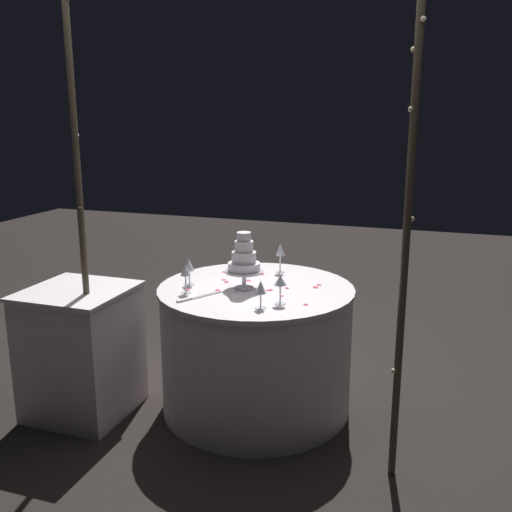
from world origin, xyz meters
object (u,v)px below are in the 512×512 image
tiered_cake (244,260)px  wine_glass_3 (189,266)px  decorative_arch (227,171)px  main_table (256,348)px  wine_glass_0 (186,272)px  wine_glass_1 (280,251)px  wine_glass_4 (280,282)px  wine_glass_2 (261,289)px  side_table (81,351)px  cake_knife (197,297)px

tiered_cake → wine_glass_3: 0.34m
tiered_cake → decorative_arch: bearing=98.3°
main_table → wine_glass_0: (0.34, 0.23, 0.50)m
wine_glass_1 → wine_glass_4: size_ratio=1.18×
main_table → wine_glass_4: size_ratio=7.29×
wine_glass_1 → wine_glass_2: (-0.10, 0.71, -0.03)m
wine_glass_1 → wine_glass_2: wine_glass_1 is taller
side_table → wine_glass_2: size_ratio=5.09×
wine_glass_1 → decorative_arch: bearing=87.1°
wine_glass_1 → side_table: bearing=36.5°
main_table → tiered_cake: bearing=39.7°
tiered_cake → wine_glass_4: 0.35m
wine_glass_4 → cake_knife: wine_glass_4 is taller
wine_glass_1 → cake_knife: size_ratio=0.70×
wine_glass_1 → wine_glass_3: wine_glass_1 is taller
tiered_cake → wine_glass_0: size_ratio=2.00×
side_table → wine_glass_0: wine_glass_0 is taller
wine_glass_0 → wine_glass_4: wine_glass_0 is taller
decorative_arch → tiered_cake: size_ratio=7.02×
wine_glass_0 → cake_knife: (-0.10, 0.07, -0.12)m
wine_glass_2 → wine_glass_4: size_ratio=0.95×
tiered_cake → wine_glass_1: (-0.10, -0.41, -0.03)m
main_table → tiered_cake: 0.56m
side_table → wine_glass_1: bearing=-143.5°
wine_glass_0 → wine_glass_2: 0.50m
decorative_arch → side_table: 1.45m
tiered_cake → wine_glass_0: (0.28, 0.18, -0.05)m
main_table → wine_glass_1: (-0.04, -0.36, 0.52)m
wine_glass_0 → wine_glass_4: (-0.56, 0.02, -0.00)m
side_table → wine_glass_2: wine_glass_2 is taller
wine_glass_4 → tiered_cake: bearing=-36.0°
decorative_arch → wine_glass_3: size_ratio=14.63×
main_table → wine_glass_4: 0.60m
decorative_arch → wine_glass_3: bearing=-41.9°
main_table → wine_glass_1: 0.63m
tiered_cake → wine_glass_3: size_ratio=2.08×
tiered_cake → wine_glass_2: 0.37m
wine_glass_2 → side_table: bearing=1.6°
wine_glass_3 → cake_knife: size_ratio=0.60×
wine_glass_2 → wine_glass_3: bearing=-26.7°
wine_glass_3 → decorative_arch: bearing=138.1°
wine_glass_1 → wine_glass_4: (-0.18, 0.61, -0.02)m
side_table → wine_glass_4: wine_glass_4 is taller
wine_glass_0 → wine_glass_2: wine_glass_0 is taller
side_table → tiered_cake: size_ratio=2.30×
wine_glass_4 → main_table: bearing=-48.4°
side_table → wine_glass_4: bearing=-173.7°
main_table → tiered_cake: size_ratio=3.46×
wine_glass_3 → main_table: bearing=-168.3°
wine_glass_1 → wine_glass_2: 0.72m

